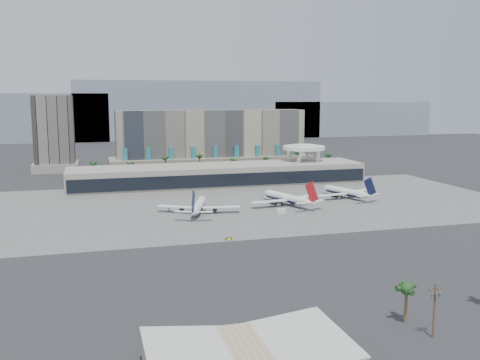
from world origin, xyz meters
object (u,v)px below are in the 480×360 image
object	(u,v)px
airliner_left	(198,206)
service_vehicle_b	(281,211)
service_vehicle_a	(172,208)
taxiway_sign	(229,239)
airliner_centre	(288,198)
utility_pole	(435,306)
airliner_right	(347,192)

from	to	relation	value
airliner_left	service_vehicle_b	distance (m)	36.76
service_vehicle_a	service_vehicle_b	bearing A→B (deg)	-21.55
airliner_left	service_vehicle_a	distance (m)	13.85
airliner_left	taxiway_sign	xyz separation A→B (m)	(1.80, -47.29, -2.82)
airliner_left	airliner_centre	world-z (taller)	airliner_centre
utility_pole	service_vehicle_b	size ratio (longest dim) A/B	3.05
airliner_left	utility_pole	bearing A→B (deg)	-61.49
airliner_centre	airliner_right	world-z (taller)	airliner_centre
service_vehicle_a	service_vehicle_b	world-z (taller)	service_vehicle_b
utility_pole	airliner_right	bearing A→B (deg)	69.78
utility_pole	service_vehicle_b	distance (m)	125.78
airliner_left	taxiway_sign	world-z (taller)	airliner_left
airliner_right	taxiway_sign	size ratio (longest dim) A/B	15.45
airliner_centre	service_vehicle_a	world-z (taller)	airliner_centre
utility_pole	service_vehicle_a	distance (m)	148.13
taxiway_sign	airliner_centre	bearing A→B (deg)	55.16
airliner_left	airliner_centre	bearing A→B (deg)	26.21
airliner_left	taxiway_sign	distance (m)	47.41
airliner_right	service_vehicle_b	distance (m)	50.78
utility_pole	airliner_left	size ratio (longest dim) A/B	0.32
utility_pole	airliner_centre	size ratio (longest dim) A/B	0.31
airliner_right	service_vehicle_a	distance (m)	90.08
service_vehicle_a	airliner_centre	bearing A→B (deg)	-2.17
utility_pole	service_vehicle_a	size ratio (longest dim) A/B	3.06
airliner_left	service_vehicle_b	size ratio (longest dim) A/B	9.39
service_vehicle_a	utility_pole	bearing A→B (deg)	-75.69
airliner_centre	taxiway_sign	distance (m)	68.44
taxiway_sign	service_vehicle_a	bearing A→B (deg)	105.76
service_vehicle_b	taxiway_sign	xyz separation A→B (m)	(-33.57, -37.56, -0.50)
airliner_right	taxiway_sign	xyz separation A→B (m)	(-77.80, -62.41, -2.69)
airliner_left	airliner_right	world-z (taller)	airliner_left
taxiway_sign	utility_pole	bearing A→B (deg)	-71.86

